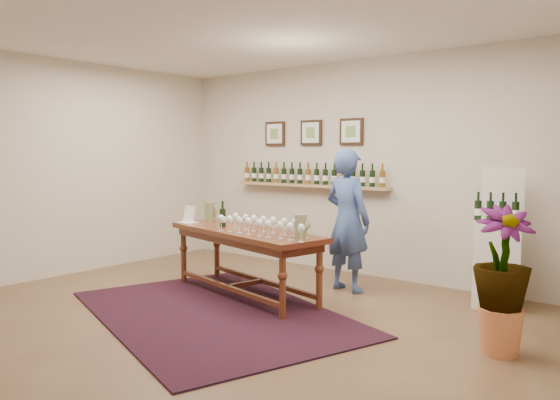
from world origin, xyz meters
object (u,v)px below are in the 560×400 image
Objects in this scene: tasting_table at (245,240)px; potted_plant at (502,280)px; person at (347,220)px; display_pedestal at (497,264)px.

tasting_table is 2.79m from potted_plant.
person is (0.77, 0.92, 0.19)m from tasting_table.
tasting_table is 2.70m from display_pedestal.
display_pedestal is (2.33, 1.36, -0.19)m from tasting_table.
potted_plant is (2.79, -0.03, -0.04)m from tasting_table.
display_pedestal is 0.55× the size of person.
tasting_table is at bearing -149.75° from display_pedestal.
potted_plant is 0.62× the size of person.
tasting_table is 2.16× the size of potted_plant.
display_pedestal is at bearing 108.64° from potted_plant.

